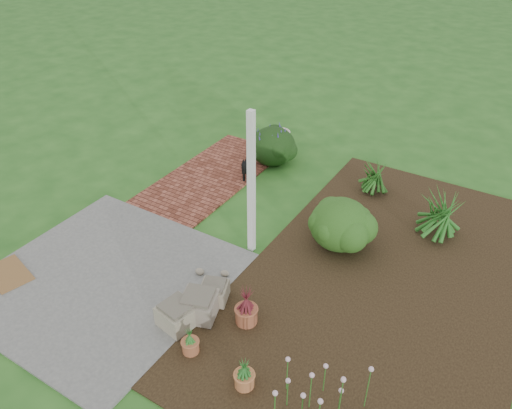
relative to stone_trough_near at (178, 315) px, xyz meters
The scene contains 19 objects.
ground 1.92m from the stone_trough_near, 100.10° to the left, with size 80.00×80.00×0.00m, color #23581B.
concrete_patio 1.60m from the stone_trough_near, behind, with size 3.50×3.50×0.04m, color #5C5C5A.
brick_path 4.16m from the stone_trough_near, 119.28° to the left, with size 1.60×3.50×0.04m, color #602C1E.
garden_bed 3.22m from the stone_trough_near, 47.69° to the left, with size 4.00×7.00×0.03m, color black.
veranda_post 2.24m from the stone_trough_near, 91.00° to the left, with size 0.10×0.10×2.50m, color white.
stone_trough_near is the anchor object (origin of this frame).
stone_trough_mid 0.33m from the stone_trough_near, 63.96° to the left, with size 0.48×0.48×0.32m, color #716958.
stone_trough_far 0.67m from the stone_trough_near, 77.55° to the left, with size 0.38×0.38×0.26m, color gray.
coir_doormat 2.99m from the stone_trough_near, 168.47° to the right, with size 0.80×0.52×0.02m, color brown.
black_dog 4.07m from the stone_trough_near, 108.70° to the left, with size 0.29×0.56×0.50m.
cream_ceramic_urn 5.53m from the stone_trough_near, 104.30° to the left, with size 0.34×0.34×0.45m, color beige.
evergreen_shrub 3.08m from the stone_trough_near, 67.74° to the left, with size 1.03×1.03×0.87m, color #12410B.
agapanthus_clump_back 4.71m from the stone_trough_near, 58.10° to the left, with size 1.06×1.06×0.96m, color #0D3B14, non-canonical shape.
agapanthus_clump_front 4.87m from the stone_trough_near, 77.74° to the left, with size 0.87×0.87×0.78m, color #14370F, non-canonical shape.
pink_flower_patch 2.25m from the stone_trough_near, ahead, with size 1.11×1.11×0.71m, color #113D0F, non-canonical shape.
terracotta_pot_bronze 0.95m from the stone_trough_near, 34.46° to the left, with size 0.31×0.31×0.25m, color #985133.
terracotta_pot_small_left 1.38m from the stone_trough_near, 15.20° to the right, with size 0.24×0.24×0.20m, color #B0693B.
terracotta_pot_small_right 0.53m from the stone_trough_near, 33.16° to the right, with size 0.22×0.22×0.19m, color #9A5634.
purple_flowering_bush 4.97m from the stone_trough_near, 104.73° to the left, with size 0.98×0.98×0.83m, color black.
Camera 1 is at (3.82, -5.47, 5.26)m, focal length 35.00 mm.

